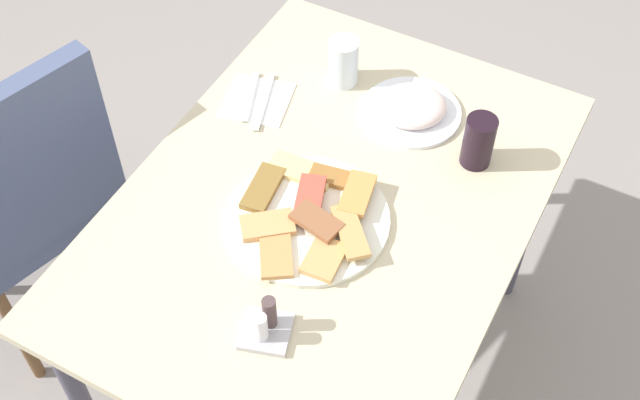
% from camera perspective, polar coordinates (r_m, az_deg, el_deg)
% --- Properties ---
extents(ground_plane, '(6.00, 6.00, 0.00)m').
position_cam_1_polar(ground_plane, '(2.37, 0.38, -11.66)').
color(ground_plane, gray).
extents(dining_table, '(1.12, 0.80, 0.75)m').
position_cam_1_polar(dining_table, '(1.80, 0.49, -1.88)').
color(dining_table, beige).
rests_on(dining_table, ground_plane).
extents(dining_chair, '(0.52, 0.52, 0.93)m').
position_cam_1_polar(dining_chair, '(2.16, -19.41, 0.67)').
color(dining_chair, '#49577A').
rests_on(dining_chair, ground_plane).
extents(pide_platter, '(0.34, 0.33, 0.04)m').
position_cam_1_polar(pide_platter, '(1.70, -0.82, -1.05)').
color(pide_platter, white).
rests_on(pide_platter, dining_table).
extents(salad_plate_greens, '(0.23, 0.23, 0.05)m').
position_cam_1_polar(salad_plate_greens, '(1.90, 6.23, 6.24)').
color(salad_plate_greens, white).
rests_on(salad_plate_greens, dining_table).
extents(soda_can, '(0.09, 0.09, 0.12)m').
position_cam_1_polar(soda_can, '(1.79, 10.70, 3.93)').
color(soda_can, black).
rests_on(soda_can, dining_table).
extents(drinking_glass, '(0.07, 0.07, 0.12)m').
position_cam_1_polar(drinking_glass, '(1.95, 1.59, 9.35)').
color(drinking_glass, silver).
rests_on(drinking_glass, dining_table).
extents(paper_napkin, '(0.18, 0.18, 0.00)m').
position_cam_1_polar(paper_napkin, '(1.94, -4.28, 6.77)').
color(paper_napkin, white).
rests_on(paper_napkin, dining_table).
extents(fork, '(0.18, 0.07, 0.00)m').
position_cam_1_polar(fork, '(1.93, -3.83, 6.68)').
color(fork, silver).
rests_on(fork, paper_napkin).
extents(spoon, '(0.16, 0.07, 0.00)m').
position_cam_1_polar(spoon, '(1.94, -4.75, 7.02)').
color(spoon, silver).
rests_on(spoon, paper_napkin).
extents(condiment_caddy, '(0.11, 0.11, 0.09)m').
position_cam_1_polar(condiment_caddy, '(1.54, -3.70, -8.48)').
color(condiment_caddy, '#B2B2B7').
rests_on(condiment_caddy, dining_table).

